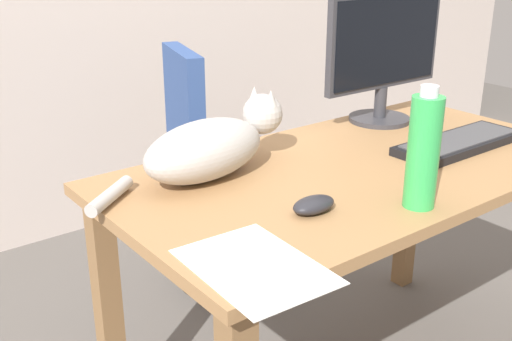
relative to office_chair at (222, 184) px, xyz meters
name	(u,v)px	position (x,y,z in m)	size (l,w,h in m)	color
desk	(355,202)	(-0.08, -0.77, 0.22)	(1.36, 0.71, 0.73)	#9E7247
office_chair	(222,184)	(0.00, 0.00, 0.00)	(0.50, 0.48, 0.94)	black
monitor	(384,53)	(0.28, -0.52, 0.55)	(0.48, 0.20, 0.42)	#333338
keyboard	(460,142)	(0.27, -0.84, 0.34)	(0.44, 0.15, 0.03)	black
cat	(211,146)	(-0.43, -0.59, 0.41)	(0.61, 0.23, 0.20)	#B2ADA8
computer_mouse	(314,205)	(-0.38, -0.92, 0.34)	(0.11, 0.06, 0.04)	#232328
paper_sheet	(255,266)	(-0.63, -1.03, 0.33)	(0.21, 0.30, 0.00)	white
water_bottle	(423,151)	(-0.16, -1.04, 0.46)	(0.07, 0.07, 0.28)	green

